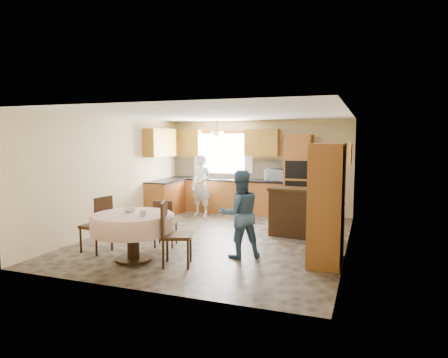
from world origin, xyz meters
TOP-DOWN VIEW (x-y plane):
  - floor at (0.00, 0.00)m, footprint 5.00×6.00m
  - ceiling at (0.00, 0.00)m, footprint 5.00×6.00m
  - wall_back at (0.00, 3.00)m, footprint 5.00×0.02m
  - wall_front at (0.00, -3.00)m, footprint 5.00×0.02m
  - wall_left at (-2.50, 0.00)m, footprint 0.02×6.00m
  - wall_right at (2.50, 0.00)m, footprint 0.02×6.00m
  - window at (-1.00, 2.98)m, footprint 1.40×0.03m
  - curtain_left at (-1.75, 2.93)m, footprint 0.22×0.02m
  - curtain_right at (-0.25, 2.93)m, footprint 0.22×0.02m
  - base_cab_back at (-0.85, 2.70)m, footprint 3.30×0.60m
  - counter_back at (-0.85, 2.70)m, footprint 3.30×0.64m
  - base_cab_left at (-2.20, 1.80)m, footprint 0.60×1.20m
  - counter_left at (-2.20, 1.80)m, footprint 0.64×1.20m
  - backsplash at (-0.85, 2.99)m, footprint 3.30×0.02m
  - wall_cab_left at (-2.05, 2.83)m, footprint 0.85×0.33m
  - wall_cab_right at (0.15, 2.83)m, footprint 0.90×0.33m
  - wall_cab_side at (-2.33, 1.80)m, footprint 0.33×1.20m
  - oven_tower at (1.15, 2.69)m, footprint 0.66×0.62m
  - oven_upper at (1.15, 2.38)m, footprint 0.56×0.01m
  - oven_lower at (1.15, 2.38)m, footprint 0.56×0.01m
  - pendant at (-1.00, 2.50)m, footprint 0.36×0.36m
  - sideboard at (1.57, 0.66)m, footprint 1.39×0.71m
  - space_heater at (1.52, 0.83)m, footprint 0.49×0.43m
  - cupboard at (2.22, -0.89)m, footprint 0.51×1.02m
  - dining_table at (-0.82, -1.88)m, footprint 1.38×1.38m
  - chair_left at (-1.63, -1.69)m, footprint 0.49×0.49m
  - chair_back at (-0.72, -0.98)m, footprint 0.46×0.46m
  - chair_right at (-0.08, -1.90)m, footprint 0.57×0.57m
  - framed_picture at (2.47, 1.10)m, footprint 0.06×0.52m
  - microwave at (0.58, 2.65)m, footprint 0.56×0.39m
  - person_sink at (-1.25, 1.99)m, footprint 0.65×0.49m
  - person_dining at (0.80, -1.10)m, footprint 0.92×0.88m
  - bowl_sideboard at (1.33, 0.66)m, footprint 0.20×0.20m
  - bottle_sideboard at (1.86, 0.66)m, footprint 0.12×0.12m
  - cup_table at (-0.55, -1.99)m, footprint 0.14×0.14m
  - bowl_table at (-0.96, -1.75)m, footprint 0.24×0.24m

SIDE VIEW (x-z plane):
  - floor at x=0.00m, z-range -0.01..0.01m
  - space_heater at x=1.52m, z-range 0.00..0.56m
  - base_cab_back at x=-0.85m, z-range 0.00..0.88m
  - base_cab_left at x=-2.20m, z-range 0.00..0.88m
  - sideboard at x=1.57m, z-range 0.00..0.95m
  - chair_back at x=-0.72m, z-range 0.05..0.93m
  - chair_left at x=-1.63m, z-range 0.05..1.06m
  - chair_right at x=-0.08m, z-range 0.05..1.10m
  - dining_table at x=-0.82m, z-range 0.22..1.00m
  - oven_lower at x=1.15m, z-range 0.53..0.97m
  - person_dining at x=0.80m, z-range 0.00..1.50m
  - person_sink at x=-1.25m, z-range 0.00..1.60m
  - bowl_table at x=-0.96m, z-range 0.78..0.84m
  - cup_table at x=-0.55m, z-range 0.78..0.87m
  - counter_back at x=-0.85m, z-range 0.88..0.92m
  - counter_left at x=-2.20m, z-range 0.88..0.92m
  - bowl_sideboard at x=1.33m, z-range 0.95..1.00m
  - cupboard at x=2.22m, z-range 0.00..1.95m
  - oven_tower at x=1.15m, z-range 0.00..2.12m
  - microwave at x=0.58m, z-range 0.92..1.23m
  - bottle_sideboard at x=1.86m, z-range 0.95..1.23m
  - backsplash at x=-0.85m, z-range 0.90..1.46m
  - wall_back at x=0.00m, z-range 0.00..2.50m
  - wall_front at x=0.00m, z-range 0.00..2.50m
  - wall_left at x=-2.50m, z-range 0.00..2.50m
  - wall_right at x=2.50m, z-range 0.00..2.50m
  - oven_upper at x=1.15m, z-range 1.02..1.48m
  - window at x=-1.00m, z-range 1.05..2.15m
  - curtain_left at x=-1.75m, z-range 1.08..2.22m
  - curtain_right at x=-0.25m, z-range 1.08..2.22m
  - framed_picture at x=2.47m, z-range 1.50..1.93m
  - wall_cab_left at x=-2.05m, z-range 1.55..2.27m
  - wall_cab_right at x=0.15m, z-range 1.55..2.27m
  - wall_cab_side at x=-2.33m, z-range 1.55..2.27m
  - pendant at x=-1.00m, z-range 2.03..2.21m
  - ceiling at x=0.00m, z-range 2.50..2.50m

